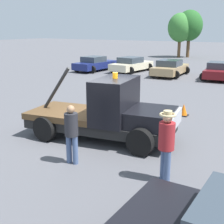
{
  "coord_description": "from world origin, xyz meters",
  "views": [
    {
      "loc": [
        5.93,
        -8.87,
        3.87
      ],
      "look_at": [
        0.5,
        0.0,
        1.05
      ],
      "focal_mm": 50.0,
      "sensor_mm": 36.0,
      "label": 1
    }
  ],
  "objects_px": {
    "parked_car_cream": "(131,65)",
    "parked_car_maroon": "(219,71)",
    "parked_car_tan": "(170,68)",
    "tree_left": "(180,28)",
    "parked_car_navy": "(95,64)",
    "tree_center": "(189,26)",
    "tow_truck": "(109,114)",
    "person_near_truck": "(167,141)",
    "traffic_cone": "(184,110)",
    "person_at_hood": "(71,130)"
  },
  "relations": [
    {
      "from": "tow_truck",
      "to": "parked_car_navy",
      "type": "height_order",
      "value": "tow_truck"
    },
    {
      "from": "person_near_truck",
      "to": "traffic_cone",
      "type": "relative_size",
      "value": 3.46
    },
    {
      "from": "traffic_cone",
      "to": "parked_car_maroon",
      "type": "bearing_deg",
      "value": 95.64
    },
    {
      "from": "parked_car_tan",
      "to": "parked_car_cream",
      "type": "bearing_deg",
      "value": 78.76
    },
    {
      "from": "parked_car_maroon",
      "to": "tree_left",
      "type": "relative_size",
      "value": 0.8
    },
    {
      "from": "person_at_hood",
      "to": "tree_center",
      "type": "bearing_deg",
      "value": -173.16
    },
    {
      "from": "parked_car_tan",
      "to": "tree_left",
      "type": "distance_m",
      "value": 17.49
    },
    {
      "from": "parked_car_maroon",
      "to": "tree_center",
      "type": "xyz_separation_m",
      "value": [
        -8.04,
        16.85,
        3.48
      ]
    },
    {
      "from": "tow_truck",
      "to": "tree_center",
      "type": "height_order",
      "value": "tree_center"
    },
    {
      "from": "parked_car_navy",
      "to": "parked_car_maroon",
      "type": "distance_m",
      "value": 10.99
    },
    {
      "from": "person_near_truck",
      "to": "person_at_hood",
      "type": "bearing_deg",
      "value": 141.67
    },
    {
      "from": "parked_car_navy",
      "to": "tree_center",
      "type": "height_order",
      "value": "tree_center"
    },
    {
      "from": "tow_truck",
      "to": "traffic_cone",
      "type": "bearing_deg",
      "value": 64.85
    },
    {
      "from": "parked_car_cream",
      "to": "tree_left",
      "type": "xyz_separation_m",
      "value": [
        -1.26,
        15.88,
        3.21
      ]
    },
    {
      "from": "tree_center",
      "to": "traffic_cone",
      "type": "xyz_separation_m",
      "value": [
        9.18,
        -28.36,
        -3.87
      ]
    },
    {
      "from": "person_near_truck",
      "to": "tree_center",
      "type": "height_order",
      "value": "tree_center"
    },
    {
      "from": "parked_car_cream",
      "to": "traffic_cone",
      "type": "distance_m",
      "value": 14.64
    },
    {
      "from": "parked_car_maroon",
      "to": "tree_left",
      "type": "distance_m",
      "value": 18.64
    },
    {
      "from": "tow_truck",
      "to": "tree_left",
      "type": "distance_m",
      "value": 33.26
    },
    {
      "from": "person_near_truck",
      "to": "parked_car_maroon",
      "type": "xyz_separation_m",
      "value": [
        -2.8,
        17.83,
        -0.47
      ]
    },
    {
      "from": "parked_car_navy",
      "to": "tree_center",
      "type": "xyz_separation_m",
      "value": [
        2.9,
        17.88,
        3.47
      ]
    },
    {
      "from": "person_near_truck",
      "to": "parked_car_navy",
      "type": "bearing_deg",
      "value": 83.3
    },
    {
      "from": "parked_car_cream",
      "to": "traffic_cone",
      "type": "relative_size",
      "value": 8.77
    },
    {
      "from": "parked_car_navy",
      "to": "parked_car_tan",
      "type": "distance_m",
      "value": 7.11
    },
    {
      "from": "parked_car_cream",
      "to": "tree_left",
      "type": "height_order",
      "value": "tree_left"
    },
    {
      "from": "tree_left",
      "to": "tree_center",
      "type": "xyz_separation_m",
      "value": [
        0.95,
        0.84,
        0.26
      ]
    },
    {
      "from": "tree_center",
      "to": "person_near_truck",
      "type": "bearing_deg",
      "value": -72.63
    },
    {
      "from": "person_near_truck",
      "to": "parked_car_navy",
      "type": "height_order",
      "value": "person_near_truck"
    },
    {
      "from": "person_at_hood",
      "to": "tree_left",
      "type": "bearing_deg",
      "value": -171.35
    },
    {
      "from": "parked_car_tan",
      "to": "tree_center",
      "type": "distance_m",
      "value": 18.09
    },
    {
      "from": "tree_left",
      "to": "parked_car_tan",
      "type": "bearing_deg",
      "value": -72.61
    },
    {
      "from": "person_near_truck",
      "to": "tow_truck",
      "type": "bearing_deg",
      "value": 100.83
    },
    {
      "from": "parked_car_navy",
      "to": "tree_center",
      "type": "distance_m",
      "value": 18.44
    },
    {
      "from": "person_at_hood",
      "to": "parked_car_cream",
      "type": "relative_size",
      "value": 0.36
    },
    {
      "from": "parked_car_cream",
      "to": "tow_truck",
      "type": "bearing_deg",
      "value": -149.75
    },
    {
      "from": "traffic_cone",
      "to": "person_at_hood",
      "type": "bearing_deg",
      "value": -99.25
    },
    {
      "from": "parked_car_maroon",
      "to": "tree_left",
      "type": "bearing_deg",
      "value": 23.73
    },
    {
      "from": "parked_car_tan",
      "to": "tree_left",
      "type": "bearing_deg",
      "value": 13.8
    },
    {
      "from": "person_near_truck",
      "to": "tree_center",
      "type": "xyz_separation_m",
      "value": [
        -10.85,
        34.67,
        3.0
      ]
    },
    {
      "from": "tow_truck",
      "to": "parked_car_tan",
      "type": "relative_size",
      "value": 1.21
    },
    {
      "from": "parked_car_navy",
      "to": "traffic_cone",
      "type": "relative_size",
      "value": 8.42
    },
    {
      "from": "tree_center",
      "to": "parked_car_tan",
      "type": "bearing_deg",
      "value": -76.37
    },
    {
      "from": "person_near_truck",
      "to": "tree_left",
      "type": "xyz_separation_m",
      "value": [
        -11.8,
        33.83,
        2.74
      ]
    },
    {
      "from": "person_at_hood",
      "to": "parked_car_maroon",
      "type": "distance_m",
      "value": 18.2
    },
    {
      "from": "person_near_truck",
      "to": "traffic_cone",
      "type": "height_order",
      "value": "person_near_truck"
    },
    {
      "from": "parked_car_cream",
      "to": "tree_center",
      "type": "bearing_deg",
      "value": 5.88
    },
    {
      "from": "tree_left",
      "to": "parked_car_navy",
      "type": "bearing_deg",
      "value": -96.51
    },
    {
      "from": "tow_truck",
      "to": "parked_car_cream",
      "type": "xyz_separation_m",
      "value": [
        -7.62,
        16.03,
        -0.29
      ]
    },
    {
      "from": "parked_car_cream",
      "to": "parked_car_maroon",
      "type": "bearing_deg",
      "value": -86.04
    },
    {
      "from": "parked_car_maroon",
      "to": "traffic_cone",
      "type": "bearing_deg",
      "value": -179.98
    }
  ]
}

